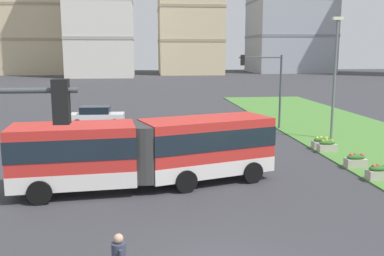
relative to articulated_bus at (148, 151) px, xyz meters
name	(u,v)px	position (x,y,z in m)	size (l,w,h in m)	color
articulated_bus	(148,151)	(0.00, 0.00, 0.00)	(11.93, 4.87, 3.00)	red
car_white_van	(97,116)	(-4.04, 17.17, -0.90)	(4.45, 2.12, 1.58)	silver
flower_planter_2	(379,172)	(10.89, -0.42, -1.23)	(1.10, 0.56, 0.74)	#B7AD9E
flower_planter_3	(356,160)	(10.89, 1.84, -1.23)	(1.10, 0.56, 0.74)	#B7AD9E
flower_planter_4	(327,146)	(10.89, 5.47, -1.23)	(1.10, 0.56, 0.74)	#B7AD9E
flower_planter_5	(321,143)	(10.89, 6.35, -1.23)	(1.10, 0.56, 0.74)	#B7AD9E
traffic_light_far_right	(267,79)	(9.38, 13.65, 2.33)	(3.44, 0.28, 5.81)	#474C51
streetlight_median	(335,73)	(12.79, 9.15, 2.95)	(0.70, 0.28, 8.33)	slate
apartment_tower_eastcentre	(291,3)	(41.72, 103.92, 17.81)	(21.45, 19.78, 38.89)	#9EA3AD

